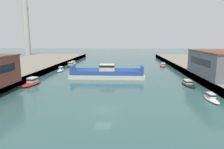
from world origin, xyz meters
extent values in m
plane|color=#335B5B|center=(0.00, 0.00, 0.00)|extent=(400.00, 400.00, 0.00)
cube|color=#423D38|center=(-20.90, 20.00, 0.85)|extent=(0.30, 140.00, 1.70)
cube|color=#423D38|center=(20.90, 20.00, 0.85)|extent=(0.30, 140.00, 1.70)
cube|color=beige|center=(-1.79, 25.46, 0.55)|extent=(20.18, 6.81, 1.10)
cube|color=#284CA3|center=(-1.85, 28.62, 1.65)|extent=(19.25, 0.49, 1.10)
cube|color=#284CA3|center=(-1.73, 22.31, 1.65)|extent=(19.25, 0.49, 1.10)
cube|color=beige|center=(-1.79, 25.46, 2.37)|extent=(4.08, 3.61, 2.54)
cube|color=black|center=(-1.79, 25.46, 3.29)|extent=(4.12, 3.65, 0.60)
cube|color=#284CA3|center=(7.74, 25.65, 2.20)|extent=(0.59, 4.51, 2.20)
cube|color=#284CA3|center=(-11.31, 25.28, 2.20)|extent=(0.59, 4.51, 2.20)
ellipsoid|color=white|center=(18.08, 5.90, 0.22)|extent=(1.66, 5.19, 0.44)
cube|color=silver|center=(18.07, 6.28, 0.85)|extent=(1.11, 1.83, 0.82)
cube|color=black|center=(18.07, 6.28, 0.95)|extent=(1.14, 1.88, 0.25)
ellipsoid|color=yellow|center=(-18.90, 54.06, 0.28)|extent=(2.17, 6.53, 0.56)
cube|color=silver|center=(-18.92, 54.54, 0.93)|extent=(1.45, 2.31, 0.75)
cube|color=black|center=(-18.92, 54.54, 1.03)|extent=(1.49, 2.37, 0.22)
ellipsoid|color=red|center=(-18.34, 15.12, 0.30)|extent=(3.20, 6.97, 0.60)
cube|color=silver|center=(-18.28, 15.62, 1.15)|extent=(1.93, 2.55, 1.11)
cube|color=black|center=(-18.28, 15.62, 1.29)|extent=(1.99, 2.62, 0.33)
ellipsoid|color=red|center=(17.74, 49.87, 0.24)|extent=(3.19, 7.16, 0.48)
cube|color=silver|center=(17.67, 49.35, 0.91)|extent=(1.91, 2.61, 0.86)
cube|color=black|center=(17.67, 49.35, 1.01)|extent=(1.96, 2.69, 0.26)
ellipsoid|color=black|center=(-18.06, 46.74, 0.25)|extent=(2.44, 6.61, 0.49)
cube|color=silver|center=(-18.07, 47.23, 1.06)|extent=(1.67, 2.33, 1.13)
cube|color=black|center=(-18.07, 47.23, 1.20)|extent=(1.71, 2.40, 0.34)
ellipsoid|color=black|center=(17.59, 17.28, 0.18)|extent=(2.47, 6.63, 0.36)
cube|color=silver|center=(17.55, 17.76, 0.79)|extent=(1.58, 2.37, 0.84)
cube|color=black|center=(17.55, 17.76, 0.89)|extent=(1.63, 2.43, 0.25)
ellipsoid|color=white|center=(-17.96, 34.74, 0.27)|extent=(1.52, 4.83, 0.55)
cube|color=silver|center=(-17.95, 35.10, 1.05)|extent=(1.04, 1.70, 0.99)
cube|color=black|center=(-17.95, 35.10, 1.17)|extent=(1.07, 1.75, 0.30)
cube|color=black|center=(-19.10, 5.32, 5.03)|extent=(0.08, 9.85, 1.50)
cube|color=black|center=(20.83, 20.20, 5.22)|extent=(0.08, 12.64, 1.59)
cylinder|color=black|center=(-21.45, 11.96, 1.97)|extent=(0.28, 0.28, 0.55)
sphere|color=black|center=(-21.45, 11.96, 2.25)|extent=(0.32, 0.32, 0.32)
cylinder|color=black|center=(21.45, 11.86, 1.97)|extent=(0.28, 0.28, 0.55)
sphere|color=black|center=(21.45, 11.86, 2.25)|extent=(0.32, 0.32, 0.32)
cylinder|color=beige|center=(-59.97, 97.11, 19.53)|extent=(3.43, 3.43, 39.05)
cylinder|color=beige|center=(-64.60, 106.93, 15.79)|extent=(3.25, 3.25, 31.59)
cylinder|color=#4C4C4C|center=(-64.60, 106.93, 30.59)|extent=(3.51, 3.51, 2.00)
camera|label=1|loc=(3.29, -28.13, 10.45)|focal=31.88mm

